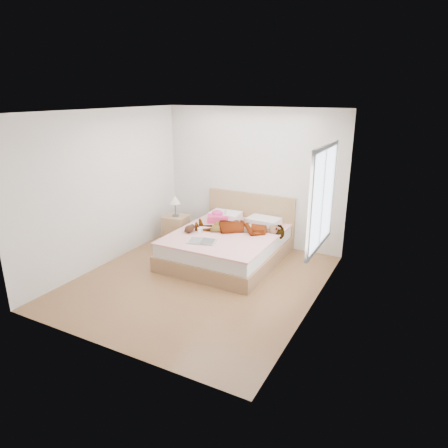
% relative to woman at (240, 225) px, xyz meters
% --- Properties ---
extents(ground, '(4.00, 4.00, 0.00)m').
position_rel_woman_xyz_m(ground, '(-0.16, -1.16, -0.62)').
color(ground, '#503019').
rests_on(ground, ground).
extents(woman, '(1.69, 1.05, 0.22)m').
position_rel_woman_xyz_m(woman, '(0.00, 0.00, 0.00)').
color(woman, white).
rests_on(woman, bed).
extents(hair, '(0.48, 0.55, 0.07)m').
position_rel_woman_xyz_m(hair, '(-0.57, 0.45, -0.07)').
color(hair, black).
rests_on(hair, bed).
extents(phone, '(0.07, 0.10, 0.05)m').
position_rel_woman_xyz_m(phone, '(-0.50, 0.40, 0.07)').
color(phone, silver).
rests_on(phone, bed).
extents(room_shell, '(4.00, 4.00, 4.00)m').
position_rel_woman_xyz_m(room_shell, '(1.62, -0.86, 0.88)').
color(room_shell, white).
rests_on(room_shell, ground).
extents(bed, '(1.80, 2.08, 1.00)m').
position_rel_woman_xyz_m(bed, '(-0.16, -0.13, -0.34)').
color(bed, olive).
rests_on(bed, ground).
extents(towel, '(0.49, 0.45, 0.20)m').
position_rel_woman_xyz_m(towel, '(-0.61, 0.30, -0.03)').
color(towel, '#FF4585').
rests_on(towel, bed).
extents(magazine, '(0.52, 0.42, 0.03)m').
position_rel_woman_xyz_m(magazine, '(-0.32, -0.80, -0.10)').
color(magazine, silver).
rests_on(magazine, bed).
extents(coffee_mug, '(0.12, 0.08, 0.09)m').
position_rel_woman_xyz_m(coffee_mug, '(-0.57, -0.44, -0.06)').
color(coffee_mug, white).
rests_on(coffee_mug, bed).
extents(plush_toy, '(0.15, 0.24, 0.13)m').
position_rel_woman_xyz_m(plush_toy, '(-0.74, -0.49, -0.04)').
color(plush_toy, black).
rests_on(plush_toy, bed).
extents(nightstand, '(0.48, 0.44, 0.95)m').
position_rel_woman_xyz_m(nightstand, '(-1.45, 0.11, -0.30)').
color(nightstand, '#936644').
rests_on(nightstand, ground).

